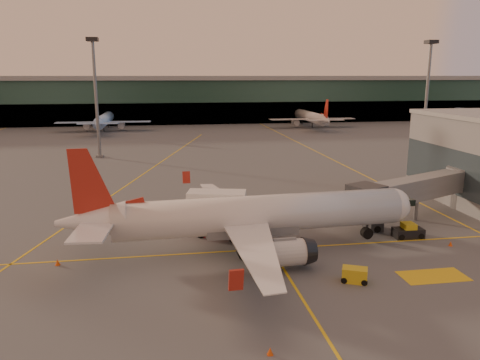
{
  "coord_description": "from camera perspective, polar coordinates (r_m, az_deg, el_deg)",
  "views": [
    {
      "loc": [
        -5.59,
        -40.11,
        17.78
      ],
      "look_at": [
        3.49,
        16.12,
        5.0
      ],
      "focal_mm": 35.0,
      "sensor_mm": 36.0,
      "label": 1
    }
  ],
  "objects": [
    {
      "name": "distant_aircraft_row",
      "position": [
        159.85,
        -14.73,
        5.85
      ],
      "size": [
        290.0,
        34.0,
        13.0
      ],
      "color": "#94BDF8",
      "rests_on": "ground"
    },
    {
      "name": "cone_wing_right",
      "position": [
        32.42,
        3.69,
        -20.1
      ],
      "size": [
        0.42,
        0.42,
        0.53
      ],
      "color": "#DC4A0B",
      "rests_on": "ground"
    },
    {
      "name": "cone_wing_left",
      "position": [
        65.38,
        -1.89,
        -2.92
      ],
      "size": [
        0.39,
        0.39,
        0.5
      ],
      "color": "#DC4A0B",
      "rests_on": "ground"
    },
    {
      "name": "mast_east_near",
      "position": [
        118.77,
        21.88,
        10.35
      ],
      "size": [
        2.4,
        2.4,
        25.6
      ],
      "color": "slate",
      "rests_on": "ground"
    },
    {
      "name": "jet_bridge",
      "position": [
        63.1,
        21.49,
        -1.01
      ],
      "size": [
        21.68,
        12.07,
        5.64
      ],
      "color": "slate",
      "rests_on": "ground"
    },
    {
      "name": "gpu_cart",
      "position": [
        43.07,
        13.8,
        -11.2
      ],
      "size": [
        2.56,
        2.12,
        1.29
      ],
      "rotation": [
        0.0,
        0.0,
        -0.43
      ],
      "color": "gold",
      "rests_on": "ground"
    },
    {
      "name": "cone_nose",
      "position": [
        55.06,
        24.29,
        -7.08
      ],
      "size": [
        0.41,
        0.41,
        0.52
      ],
      "color": "#DC4A0B",
      "rests_on": "ground"
    },
    {
      "name": "cone_tail",
      "position": [
        48.68,
        -21.36,
        -9.32
      ],
      "size": [
        0.47,
        0.47,
        0.6
      ],
      "color": "#DC4A0B",
      "rests_on": "ground"
    },
    {
      "name": "mast_west_near",
      "position": [
        107.12,
        -17.2,
        10.53
      ],
      "size": [
        2.4,
        2.4,
        25.6
      ],
      "color": "slate",
      "rests_on": "ground"
    },
    {
      "name": "main_airplane",
      "position": [
        48.13,
        1.09,
        -4.44
      ],
      "size": [
        37.1,
        33.41,
        11.2
      ],
      "rotation": [
        0.0,
        0.0,
        0.05
      ],
      "color": "silver",
      "rests_on": "ground"
    },
    {
      "name": "ground",
      "position": [
        44.23,
        -1.16,
        -11.06
      ],
      "size": [
        600.0,
        600.0,
        0.0
      ],
      "primitive_type": "plane",
      "color": "#4C4F54",
      "rests_on": "ground"
    },
    {
      "name": "catering_truck",
      "position": [
        53.07,
        -2.76,
        -3.69
      ],
      "size": [
        6.96,
        4.25,
        5.04
      ],
      "rotation": [
        0.0,
        0.0,
        -0.23
      ],
      "color": "red",
      "rests_on": "ground"
    },
    {
      "name": "pushback_tug",
      "position": [
        55.94,
        19.83,
        -5.94
      ],
      "size": [
        3.29,
        1.85,
        1.67
      ],
      "rotation": [
        0.0,
        0.0,
        -0.03
      ],
      "color": "black",
      "rests_on": "ground"
    },
    {
      "name": "terminal",
      "position": [
        182.21,
        -7.51,
        9.7
      ],
      "size": [
        400.0,
        20.0,
        17.6
      ],
      "color": "#19382D",
      "rests_on": "ground"
    },
    {
      "name": "taxi_markings",
      "position": [
        86.46,
        -10.12,
        0.58
      ],
      "size": [
        100.12,
        173.0,
        0.01
      ],
      "color": "yellow",
      "rests_on": "ground"
    }
  ]
}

